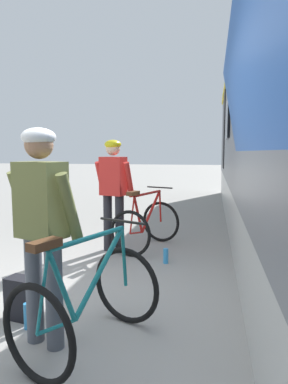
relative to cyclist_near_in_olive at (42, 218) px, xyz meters
The scene contains 8 objects.
ground_plane 1.15m from the cyclist_near_in_olive, 106.82° to the left, with size 80.00×80.00×0.00m, color gray.
cyclist_near_in_olive is the anchor object (origin of this frame).
cyclist_far_in_red 2.71m from the cyclist_near_in_olive, 94.36° to the left, with size 0.66×0.41×1.76m.
bicycle_near_teal 0.75m from the cyclist_near_in_olive, ahead, with size 1.05×1.26×0.99m.
bicycle_far_red 3.02m from the cyclist_near_in_olive, 84.59° to the left, with size 1.01×1.24×0.99m.
backpack_on_platform 1.02m from the cyclist_near_in_olive, 139.97° to the left, with size 0.28×0.18×0.40m, color black.
water_bottle_near_the_bikes 2.53m from the cyclist_near_in_olive, 72.89° to the left, with size 0.07×0.07×0.21m, color #338CCC.
water_bottle_by_the_backpack 0.99m from the cyclist_near_in_olive, 145.09° to the left, with size 0.07×0.07×0.23m, color #338CCC.
Camera 1 is at (1.46, -2.92, 1.58)m, focal length 32.23 mm.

